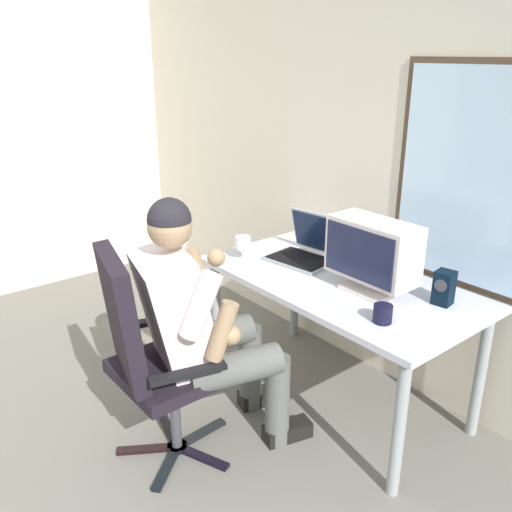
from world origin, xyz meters
TOP-DOWN VIEW (x-y plane):
  - wall_rear at (0.02, 2.35)m, footprint 5.52×0.08m
  - desk at (-0.12, 1.91)m, footprint 1.46×0.77m
  - office_chair at (-0.32, 0.90)m, footprint 0.62×0.60m
  - person_seated at (-0.26, 1.16)m, footprint 0.62×0.85m
  - crt_monitor at (0.08, 1.91)m, footprint 0.44×0.21m
  - laptop at (-0.44, 1.99)m, footprint 0.40×0.37m
  - wine_glass at (-0.65, 1.69)m, footprint 0.09×0.09m
  - desk_speaker at (0.38, 2.06)m, footprint 0.09×0.10m
  - coffee_mug at (0.32, 1.70)m, footprint 0.08×0.08m

SIDE VIEW (x-z plane):
  - office_chair at x=-0.32m, z-range 0.06..1.10m
  - desk at x=-0.12m, z-range 0.28..0.99m
  - person_seated at x=-0.26m, z-range 0.03..1.28m
  - coffee_mug at x=0.32m, z-range 0.71..0.79m
  - laptop at x=-0.44m, z-range 0.65..0.91m
  - desk_speaker at x=0.38m, z-range 0.71..0.88m
  - wine_glass at x=-0.65m, z-range 0.74..0.88m
  - crt_monitor at x=0.08m, z-range 0.74..1.10m
  - wall_rear at x=0.02m, z-range -0.01..2.86m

